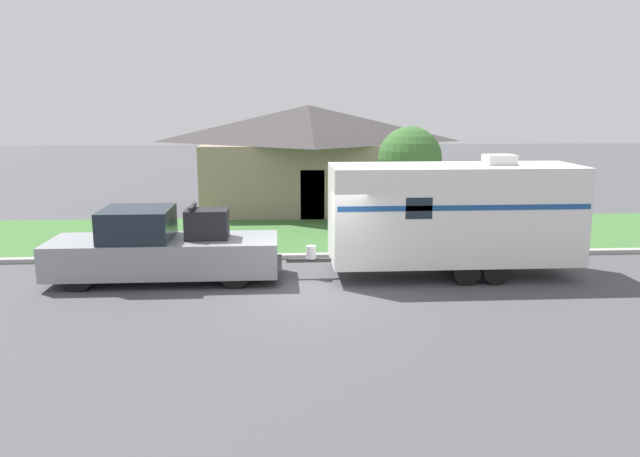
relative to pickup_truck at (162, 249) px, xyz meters
name	(u,v)px	position (x,y,z in m)	size (l,w,h in m)	color
ground_plane	(320,293)	(4.23, -1.52, -0.89)	(120.00, 120.00, 0.00)	#47474C
curb_strip	(312,256)	(4.23, 2.23, -0.82)	(80.00, 0.30, 0.14)	#999993
lawn_strip	(307,234)	(4.23, 5.88, -0.87)	(80.00, 7.00, 0.03)	#3D6B33
house_across_street	(308,155)	(4.60, 12.34, 1.56)	(10.17, 7.61, 4.74)	gray
pickup_truck	(162,249)	(0.00, 0.00, 0.00)	(6.28, 2.07, 2.09)	black
travel_trailer	(454,213)	(8.06, 0.00, 0.89)	(8.09, 2.28, 3.41)	black
mailbox	(416,223)	(7.68, 2.90, 0.08)	(0.48, 0.20, 1.26)	brown
tree_in_yard	(410,159)	(7.66, 4.13, 2.06)	(2.16, 2.16, 4.05)	brown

